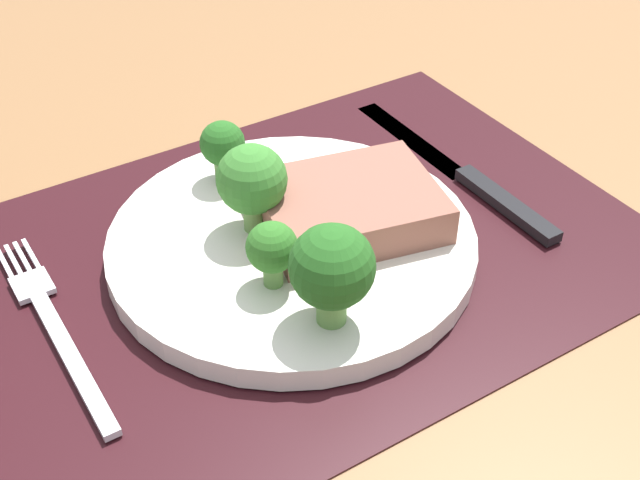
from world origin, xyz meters
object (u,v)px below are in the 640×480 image
Objects in this scene: plate at (292,243)px; fork at (54,326)px; steak at (350,206)px; knife at (467,176)px.

plate is 16.23cm from fork.
steak is at bearing -5.69° from fork.
knife is (15.83, 0.53, -0.50)cm from plate.
steak is 0.51× the size of knife.
plate reaches higher than fork.
knife is (31.99, -0.89, 0.05)cm from fork.
steak is 12.21cm from knife.
steak is (4.00, -0.95, 2.14)cm from plate.
plate reaches higher than knife.
fork is (-20.17, 2.37, -2.69)cm from steak.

